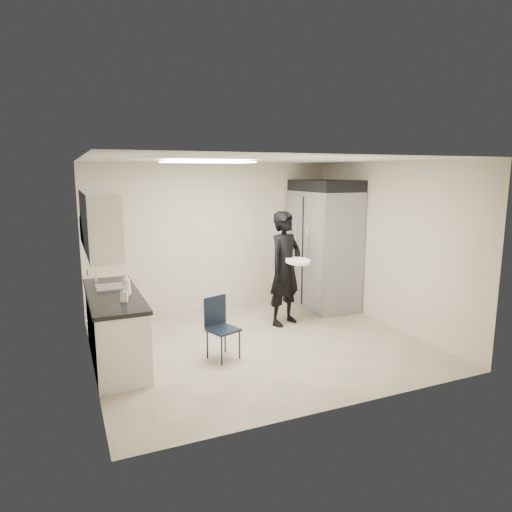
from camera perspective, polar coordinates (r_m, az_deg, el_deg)
name	(u,v)px	position (r m, az deg, el deg)	size (l,w,h in m)	color
floor	(259,344)	(6.68, 0.39, -10.90)	(4.50, 4.50, 0.00)	#A1937E
ceiling	(259,159)	(6.23, 0.42, 11.98)	(4.50, 4.50, 0.00)	silver
back_wall	(214,237)	(8.18, -5.24, 2.42)	(4.50, 4.50, 0.00)	beige
left_wall	(87,268)	(5.82, -20.34, -1.43)	(4.00, 4.00, 0.00)	beige
right_wall	(389,245)	(7.51, 16.33, 1.34)	(4.00, 4.00, 0.00)	beige
ceiling_panel	(207,162)	(6.39, -6.09, 11.61)	(1.20, 0.60, 0.02)	white
lower_counter	(115,329)	(6.26, -17.17, -8.70)	(0.60, 1.90, 0.86)	silver
countertop	(113,295)	(6.13, -17.40, -4.67)	(0.64, 1.95, 0.05)	black
sink	(113,291)	(6.37, -17.45, -4.24)	(0.42, 0.40, 0.14)	gray
faucet	(96,282)	(6.32, -19.33, -3.06)	(0.02, 0.02, 0.24)	silver
upper_cabinets	(99,222)	(5.95, -19.09, 4.01)	(0.35, 1.80, 0.75)	silver
towel_dispenser	(88,229)	(7.11, -20.24, 3.23)	(0.22, 0.30, 0.35)	black
notice_sticker_left	(88,273)	(5.93, -20.29, -2.00)	(0.00, 0.12, 0.07)	yellow
notice_sticker_right	(87,273)	(6.14, -20.37, -1.99)	(0.00, 0.12, 0.07)	yellow
commercial_fridge	(323,250)	(8.33, 8.43, 0.76)	(0.80, 1.35, 2.10)	gray
fridge_compressor	(325,186)	(8.22, 8.65, 8.69)	(0.80, 1.35, 0.20)	black
folding_chair	(223,330)	(6.06, -4.12, -9.19)	(0.36, 0.36, 0.80)	black
man_tuxedo	(285,269)	(7.30, 3.69, -1.57)	(0.67, 0.45, 1.83)	black
bucket_lid	(298,261)	(7.12, 5.26, -0.65)	(0.39, 0.39, 0.05)	white
soap_bottle_a	(126,284)	(5.93, -15.92, -3.38)	(0.11, 0.11, 0.29)	white
soap_bottle_b	(124,294)	(5.67, -16.17, -4.60)	(0.08, 0.08, 0.18)	#A1A0AC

